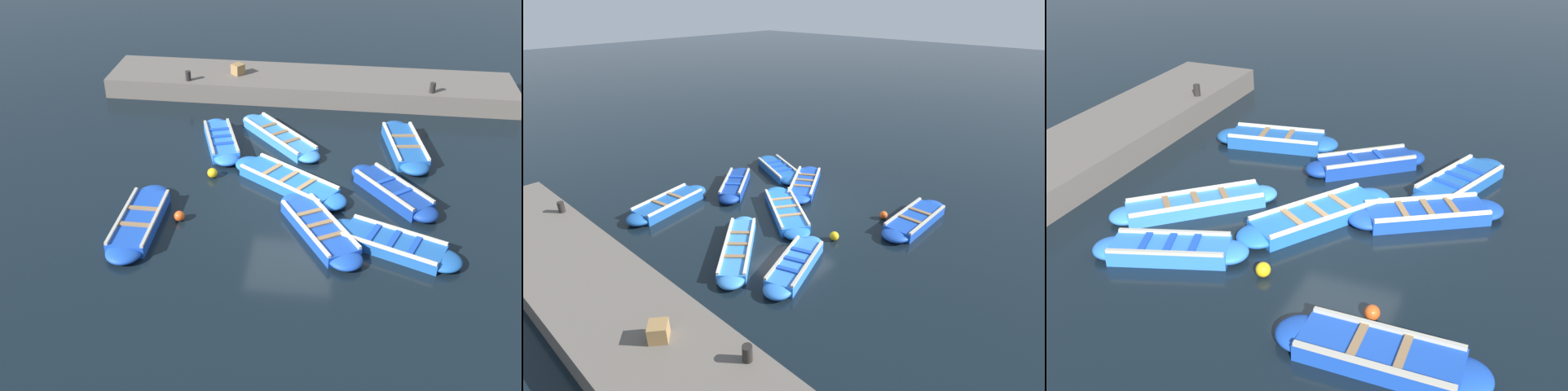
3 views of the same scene
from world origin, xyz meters
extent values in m
plane|color=black|center=(0.00, 0.00, 0.00)|extent=(120.00, 120.00, 0.00)
cube|color=blue|center=(-0.51, -0.16, 0.15)|extent=(2.46, 2.96, 0.29)
ellipsoid|color=blue|center=(-1.34, -1.37, 0.15)|extent=(1.25, 1.26, 0.29)
ellipsoid|color=blue|center=(0.32, 1.05, 0.15)|extent=(1.25, 1.26, 0.29)
cube|color=beige|center=(-0.15, -0.41, 0.33)|extent=(1.70, 2.41, 0.07)
cube|color=beige|center=(-0.87, 0.09, 0.33)|extent=(1.70, 2.41, 0.07)
cube|color=#9E7A51|center=(-0.86, -0.67, 0.31)|extent=(0.78, 0.60, 0.04)
cube|color=#9E7A51|center=(-0.51, -0.16, 0.31)|extent=(0.78, 0.60, 0.04)
cube|color=#9E7A51|center=(-0.15, 0.35, 0.31)|extent=(0.78, 0.60, 0.04)
cube|color=blue|center=(-2.70, -2.51, 0.15)|extent=(2.48, 1.53, 0.31)
ellipsoid|color=blue|center=(-3.81, -2.88, 0.15)|extent=(1.00, 0.98, 0.31)
ellipsoid|color=blue|center=(-1.59, -2.14, 0.15)|extent=(1.00, 0.98, 0.31)
cube|color=#B2AD9E|center=(-2.58, -2.87, 0.34)|extent=(2.19, 0.80, 0.07)
cube|color=#B2AD9E|center=(-2.82, -2.15, 0.34)|extent=(2.19, 0.80, 0.07)
cube|color=#1947B7|center=(-3.17, -2.67, 0.33)|extent=(0.37, 0.74, 0.04)
cube|color=#1947B7|center=(-2.70, -2.51, 0.33)|extent=(0.37, 0.74, 0.04)
cube|color=#1947B7|center=(-2.23, -2.36, 0.33)|extent=(0.37, 0.74, 0.04)
cube|color=#1947B7|center=(1.95, -3.79, 0.15)|extent=(2.58, 0.97, 0.30)
ellipsoid|color=#1947B7|center=(0.66, -3.79, 0.15)|extent=(0.92, 0.89, 0.30)
ellipsoid|color=#1947B7|center=(3.24, -3.79, 0.15)|extent=(0.92, 0.89, 0.30)
cube|color=#B2AD9E|center=(1.95, -4.23, 0.34)|extent=(2.52, 0.08, 0.07)
cube|color=#B2AD9E|center=(1.95, -3.35, 0.34)|extent=(2.52, 0.08, 0.07)
cube|color=olive|center=(1.58, -3.79, 0.32)|extent=(0.14, 0.85, 0.04)
cube|color=olive|center=(2.31, -3.79, 0.32)|extent=(0.14, 0.85, 0.04)
cube|color=#1E59AD|center=(2.08, 2.64, 0.14)|extent=(1.83, 2.64, 0.28)
ellipsoid|color=#1E59AD|center=(1.61, 1.50, 0.14)|extent=(1.17, 1.18, 0.28)
ellipsoid|color=#1E59AD|center=(2.56, 3.77, 0.14)|extent=(1.17, 1.18, 0.28)
cube|color=beige|center=(2.49, 2.47, 0.32)|extent=(1.00, 2.26, 0.07)
cube|color=beige|center=(1.68, 2.80, 0.32)|extent=(1.00, 2.26, 0.07)
cube|color=#1947B7|center=(1.88, 2.15, 0.30)|extent=(0.83, 0.45, 0.04)
cube|color=#1947B7|center=(2.08, 2.64, 0.30)|extent=(0.83, 0.45, 0.04)
cube|color=#1947B7|center=(2.29, 3.12, 0.30)|extent=(0.83, 0.45, 0.04)
cube|color=navy|center=(-0.30, 2.76, 0.17)|extent=(2.41, 2.15, 0.34)
ellipsoid|color=navy|center=(-1.26, 2.00, 0.17)|extent=(1.07, 1.06, 0.34)
ellipsoid|color=navy|center=(0.65, 3.51, 0.17)|extent=(1.07, 1.06, 0.34)
cube|color=#B2AD9E|center=(-0.07, 2.47, 0.38)|extent=(1.92, 1.54, 0.07)
cube|color=#B2AD9E|center=(-0.53, 3.04, 0.38)|extent=(1.92, 1.54, 0.07)
cube|color=#1947B7|center=(-0.57, 2.54, 0.36)|extent=(0.55, 0.65, 0.04)
cube|color=#1947B7|center=(-0.03, 2.97, 0.36)|extent=(0.55, 0.65, 0.04)
cube|color=#1E59AD|center=(-3.04, 3.26, 0.17)|extent=(2.66, 1.33, 0.34)
ellipsoid|color=#1E59AD|center=(-4.30, 3.07, 0.17)|extent=(1.02, 1.00, 0.34)
ellipsoid|color=#1E59AD|center=(-1.78, 3.46, 0.17)|extent=(1.02, 1.00, 0.34)
cube|color=silver|center=(-2.98, 2.84, 0.38)|extent=(2.48, 0.47, 0.07)
cube|color=silver|center=(-3.11, 3.69, 0.38)|extent=(2.48, 0.47, 0.07)
cube|color=olive|center=(-3.40, 3.21, 0.36)|extent=(0.27, 0.84, 0.04)
cube|color=olive|center=(-2.69, 3.32, 0.36)|extent=(0.27, 0.84, 0.04)
cube|color=#3884E0|center=(-3.23, -0.70, 0.14)|extent=(2.80, 2.59, 0.28)
ellipsoid|color=#3884E0|center=(-4.36, -1.69, 0.14)|extent=(1.05, 1.05, 0.28)
ellipsoid|color=#3884E0|center=(-2.09, 0.30, 0.14)|extent=(1.05, 1.05, 0.28)
cube|color=silver|center=(-2.99, -0.97, 0.32)|extent=(2.28, 2.01, 0.07)
cube|color=silver|center=(-3.46, -0.43, 0.32)|extent=(2.28, 2.01, 0.07)
cube|color=olive|center=(-3.71, -1.12, 0.30)|extent=(0.57, 0.62, 0.04)
cube|color=olive|center=(-3.23, -0.70, 0.30)|extent=(0.57, 0.62, 0.04)
cube|color=olive|center=(-2.74, -0.27, 0.30)|extent=(0.57, 0.62, 0.04)
cube|color=#1947B7|center=(1.68, 0.81, 0.15)|extent=(2.72, 2.12, 0.29)
ellipsoid|color=#1947B7|center=(0.56, 0.14, 0.15)|extent=(1.17, 1.16, 0.29)
ellipsoid|color=#1947B7|center=(2.81, 1.49, 0.15)|extent=(1.17, 1.16, 0.29)
cube|color=silver|center=(1.90, 0.46, 0.33)|extent=(2.25, 1.38, 0.07)
cube|color=silver|center=(1.47, 1.17, 0.33)|extent=(2.25, 1.38, 0.07)
cube|color=olive|center=(1.20, 0.53, 0.31)|extent=(0.53, 0.76, 0.04)
cube|color=olive|center=(1.68, 0.81, 0.31)|extent=(0.53, 0.76, 0.04)
cube|color=olive|center=(2.16, 1.10, 0.31)|extent=(0.53, 0.76, 0.04)
cube|color=#605951|center=(-7.14, 0.00, 0.36)|extent=(2.62, 14.87, 0.71)
cylinder|color=black|center=(-6.18, 4.35, 0.89)|extent=(0.20, 0.20, 0.35)
sphere|color=#EAB214|center=(0.68, -3.66, 0.15)|extent=(0.29, 0.29, 0.29)
sphere|color=#E05119|center=(1.55, -2.84, 0.14)|extent=(0.28, 0.28, 0.28)
sphere|color=#EAB214|center=(-0.72, -2.41, 0.15)|extent=(0.29, 0.29, 0.29)
camera|label=1|loc=(14.26, 0.95, 9.22)|focal=42.00mm
camera|label=2|loc=(-9.79, -8.60, 6.92)|focal=28.00mm
camera|label=3|loc=(3.61, -10.84, 6.82)|focal=42.00mm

